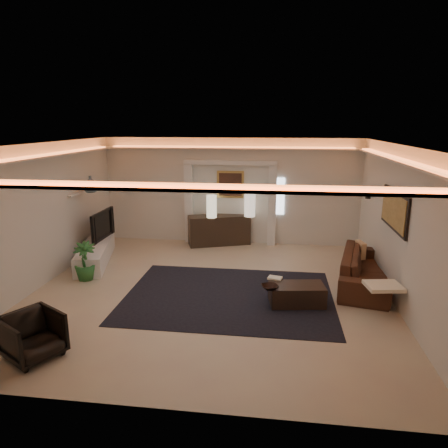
# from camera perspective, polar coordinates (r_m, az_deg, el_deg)

# --- Properties ---
(floor) EXTENTS (7.00, 7.00, 0.00)m
(floor) POSITION_cam_1_polar(r_m,az_deg,el_deg) (8.30, -1.93, -9.37)
(floor) COLOR #C3B48F
(floor) RESTS_ON ground
(ceiling) EXTENTS (7.00, 7.00, 0.00)m
(ceiling) POSITION_cam_1_polar(r_m,az_deg,el_deg) (7.63, -2.11, 11.06)
(ceiling) COLOR white
(ceiling) RESTS_ON ground
(wall_back) EXTENTS (7.00, 0.00, 7.00)m
(wall_back) POSITION_cam_1_polar(r_m,az_deg,el_deg) (11.23, 0.91, 4.58)
(wall_back) COLOR beige
(wall_back) RESTS_ON ground
(wall_front) EXTENTS (7.00, 0.00, 7.00)m
(wall_front) POSITION_cam_1_polar(r_m,az_deg,el_deg) (4.59, -9.29, -9.85)
(wall_front) COLOR beige
(wall_front) RESTS_ON ground
(wall_left) EXTENTS (0.00, 7.00, 7.00)m
(wall_left) POSITION_cam_1_polar(r_m,az_deg,el_deg) (9.08, -24.37, 1.05)
(wall_left) COLOR beige
(wall_left) RESTS_ON ground
(wall_right) EXTENTS (0.00, 7.00, 7.00)m
(wall_right) POSITION_cam_1_polar(r_m,az_deg,el_deg) (8.05, 23.38, -0.38)
(wall_right) COLOR beige
(wall_right) RESTS_ON ground
(cove_soffit) EXTENTS (7.00, 7.00, 0.04)m
(cove_soffit) POSITION_cam_1_polar(r_m,az_deg,el_deg) (7.65, -2.10, 8.96)
(cove_soffit) COLOR silver
(cove_soffit) RESTS_ON ceiling
(daylight_slit) EXTENTS (0.25, 0.03, 1.00)m
(daylight_slit) POSITION_cam_1_polar(r_m,az_deg,el_deg) (11.16, 7.81, 3.87)
(daylight_slit) COLOR white
(daylight_slit) RESTS_ON wall_back
(area_rug) EXTENTS (4.00, 3.00, 0.01)m
(area_rug) POSITION_cam_1_polar(r_m,az_deg,el_deg) (8.06, 0.68, -10.04)
(area_rug) COLOR black
(area_rug) RESTS_ON ground
(pilaster_left) EXTENTS (0.22, 0.20, 2.20)m
(pilaster_left) POSITION_cam_1_polar(r_m,az_deg,el_deg) (11.39, -4.92, 2.87)
(pilaster_left) COLOR silver
(pilaster_left) RESTS_ON ground
(pilaster_right) EXTENTS (0.22, 0.20, 2.20)m
(pilaster_right) POSITION_cam_1_polar(r_m,az_deg,el_deg) (11.13, 6.74, 2.56)
(pilaster_right) COLOR silver
(pilaster_right) RESTS_ON ground
(alcove_header) EXTENTS (2.52, 0.20, 0.12)m
(alcove_header) POSITION_cam_1_polar(r_m,az_deg,el_deg) (11.03, 0.87, 8.60)
(alcove_header) COLOR silver
(alcove_header) RESTS_ON wall_back
(painting_frame) EXTENTS (0.74, 0.04, 0.74)m
(painting_frame) POSITION_cam_1_polar(r_m,az_deg,el_deg) (11.17, 0.90, 5.57)
(painting_frame) COLOR tan
(painting_frame) RESTS_ON wall_back
(painting_canvas) EXTENTS (0.62, 0.02, 0.62)m
(painting_canvas) POSITION_cam_1_polar(r_m,az_deg,el_deg) (11.15, 0.88, 5.55)
(painting_canvas) COLOR #4C2D1E
(painting_canvas) RESTS_ON wall_back
(art_panel_frame) EXTENTS (0.04, 1.64, 0.74)m
(art_panel_frame) POSITION_cam_1_polar(r_m,az_deg,el_deg) (8.27, 22.80, 1.81)
(art_panel_frame) COLOR black
(art_panel_frame) RESTS_ON wall_right
(art_panel_gold) EXTENTS (0.02, 1.50, 0.62)m
(art_panel_gold) POSITION_cam_1_polar(r_m,az_deg,el_deg) (8.27, 22.63, 1.82)
(art_panel_gold) COLOR tan
(art_panel_gold) RESTS_ON wall_right
(wall_sconce) EXTENTS (0.12, 0.12, 0.22)m
(wall_sconce) POSITION_cam_1_polar(r_m,az_deg,el_deg) (10.07, 19.55, 4.00)
(wall_sconce) COLOR black
(wall_sconce) RESTS_ON wall_right
(wall_niche) EXTENTS (0.10, 0.55, 0.04)m
(wall_niche) POSITION_cam_1_polar(r_m,az_deg,el_deg) (10.21, -20.13, 3.90)
(wall_niche) COLOR silver
(wall_niche) RESTS_ON wall_left
(console) EXTENTS (1.75, 1.06, 0.84)m
(console) POSITION_cam_1_polar(r_m,az_deg,el_deg) (11.25, -0.68, -0.88)
(console) COLOR black
(console) RESTS_ON ground
(lamp_left) EXTENTS (0.28, 0.28, 0.60)m
(lamp_left) POSITION_cam_1_polar(r_m,az_deg,el_deg) (10.86, -1.76, 2.32)
(lamp_left) COLOR #FEF4C9
(lamp_left) RESTS_ON console
(lamp_right) EXTENTS (0.39, 0.39, 0.65)m
(lamp_right) POSITION_cam_1_polar(r_m,az_deg,el_deg) (11.01, 3.63, 2.45)
(lamp_right) COLOR beige
(lamp_right) RESTS_ON console
(media_ledge) EXTENTS (1.19, 2.45, 0.45)m
(media_ledge) POSITION_cam_1_polar(r_m,az_deg,el_deg) (10.35, -17.52, -3.88)
(media_ledge) COLOR silver
(media_ledge) RESTS_ON ground
(tv) EXTENTS (1.24, 0.17, 0.71)m
(tv) POSITION_cam_1_polar(r_m,az_deg,el_deg) (10.67, -17.21, -0.09)
(tv) COLOR black
(tv) RESTS_ON media_ledge
(figurine) EXTENTS (0.15, 0.15, 0.39)m
(figurine) POSITION_cam_1_polar(r_m,az_deg,el_deg) (11.31, -15.73, -0.07)
(figurine) COLOR #302719
(figurine) RESTS_ON media_ledge
(ginger_jar) EXTENTS (0.42, 0.42, 0.39)m
(ginger_jar) POSITION_cam_1_polar(r_m,az_deg,el_deg) (10.25, -18.20, 5.33)
(ginger_jar) COLOR #324551
(ginger_jar) RESTS_ON wall_niche
(plant) EXTENTS (0.60, 0.60, 0.83)m
(plant) POSITION_cam_1_polar(r_m,az_deg,el_deg) (9.23, -18.92, -4.95)
(plant) COLOR #28652B
(plant) RESTS_ON ground
(sofa) EXTENTS (2.55, 1.45, 0.70)m
(sofa) POSITION_cam_1_polar(r_m,az_deg,el_deg) (8.96, 19.29, -5.98)
(sofa) COLOR brown
(sofa) RESTS_ON ground
(throw_blanket) EXTENTS (0.66, 0.57, 0.06)m
(throw_blanket) POSITION_cam_1_polar(r_m,az_deg,el_deg) (7.62, 21.44, -8.10)
(throw_blanket) COLOR white
(throw_blanket) RESTS_ON sofa
(throw_pillow) EXTENTS (0.18, 0.38, 0.36)m
(throw_pillow) POSITION_cam_1_polar(r_m,az_deg,el_deg) (9.55, 18.56, -3.42)
(throw_pillow) COLOR tan
(throw_pillow) RESTS_ON sofa
(coffee_table) EXTENTS (1.06, 0.68, 0.37)m
(coffee_table) POSITION_cam_1_polar(r_m,az_deg,el_deg) (7.76, 10.15, -9.66)
(coffee_table) COLOR black
(coffee_table) RESTS_ON ground
(bowl) EXTENTS (0.39, 0.39, 0.07)m
(bowl) POSITION_cam_1_polar(r_m,az_deg,el_deg) (7.42, 6.44, -8.63)
(bowl) COLOR black
(bowl) RESTS_ON coffee_table
(magazine) EXTENTS (0.30, 0.25, 0.03)m
(magazine) POSITION_cam_1_polar(r_m,az_deg,el_deg) (7.90, 7.15, -7.37)
(magazine) COLOR beige
(magazine) RESTS_ON coffee_table
(armchair) EXTENTS (0.99, 0.99, 0.67)m
(armchair) POSITION_cam_1_polar(r_m,az_deg,el_deg) (6.61, -25.19, -14.00)
(armchair) COLOR #2E281F
(armchair) RESTS_ON ground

